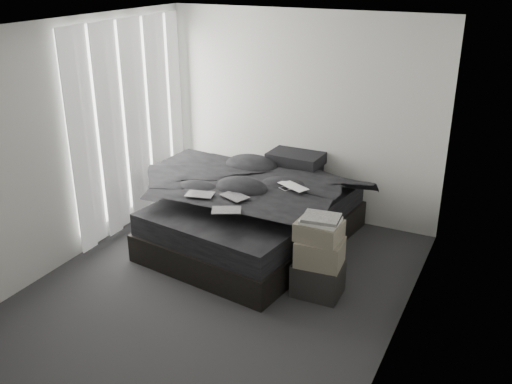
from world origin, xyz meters
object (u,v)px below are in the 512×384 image
at_px(bed, 254,230).
at_px(box_lower, 318,279).
at_px(laptop, 289,181).
at_px(side_stand, 182,198).

bearing_deg(bed, box_lower, -26.10).
relative_size(bed, laptop, 6.24).
bearing_deg(side_stand, laptop, -5.46).
xyz_separation_m(bed, box_lower, (1.07, -0.73, 0.01)).
xyz_separation_m(laptop, side_stand, (-1.54, 0.15, -0.56)).
distance_m(side_stand, box_lower, 2.35).
xyz_separation_m(side_stand, box_lower, (2.18, -0.88, -0.13)).
relative_size(side_stand, box_lower, 1.28).
bearing_deg(laptop, bed, -154.50).
distance_m(laptop, box_lower, 1.19).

